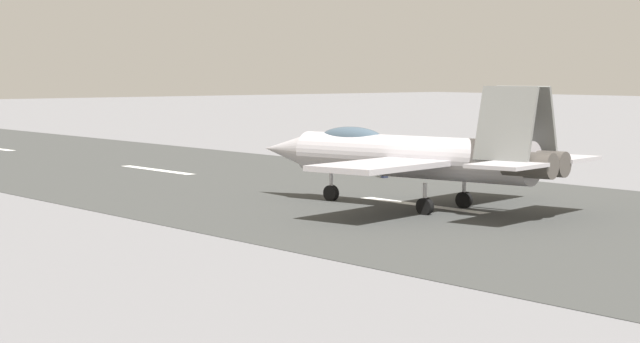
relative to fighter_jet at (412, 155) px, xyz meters
name	(u,v)px	position (x,y,z in m)	size (l,w,h in m)	color
ground_plane	(432,207)	(-0.14, -1.16, -2.44)	(400.00, 400.00, 0.00)	slate
runway_strip	(432,207)	(-0.16, -1.16, -2.43)	(240.00, 26.00, 0.02)	#3A3B3A
fighter_jet	(412,155)	(0.00, 0.00, 0.00)	(17.04, 14.14, 5.63)	#ACA7AD
crew_person	(385,163)	(11.47, -8.81, -1.57)	(0.70, 0.36, 1.73)	#1E2338
marker_cone_mid	(477,173)	(8.14, -13.11, -2.16)	(0.44, 0.44, 0.55)	orange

